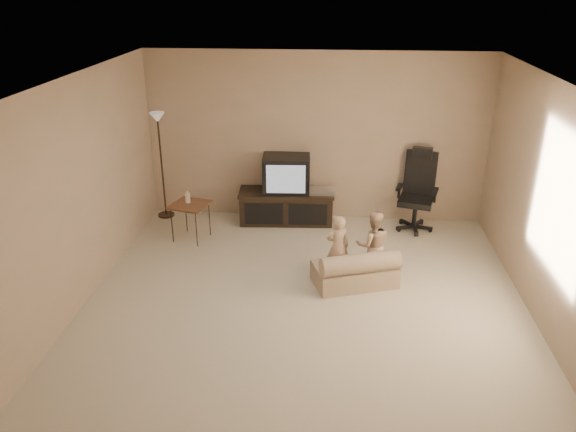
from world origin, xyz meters
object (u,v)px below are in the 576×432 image
side_table (190,205)px  tv_stand (287,195)px  child_sofa (356,271)px  floor_lamp (160,142)px  toddler_right (373,245)px  office_chair (417,201)px  toddler_left (338,247)px

side_table → tv_stand: bearing=29.0°
tv_stand → child_sofa: size_ratio=1.34×
floor_lamp → toddler_right: bearing=-28.4°
office_chair → side_table: bearing=-153.3°
side_table → toddler_left: toddler_left is taller
side_table → floor_lamp: size_ratio=0.44×
toddler_left → toddler_right: size_ratio=0.93×
office_chair → tv_stand: bearing=-166.9°
tv_stand → office_chair: (1.91, -0.07, 0.00)m
floor_lamp → child_sofa: bearing=-33.3°
tv_stand → toddler_right: bearing=-56.7°
office_chair → toddler_right: size_ratio=1.37×
child_sofa → floor_lamp: bearing=127.9°
office_chair → toddler_left: bearing=-111.1°
child_sofa → office_chair: bearing=44.0°
office_chair → child_sofa: bearing=-102.0°
side_table → floor_lamp: floor_lamp is taller
tv_stand → office_chair: size_ratio=1.23×
floor_lamp → toddler_left: floor_lamp is taller
floor_lamp → toddler_right: 3.58m
office_chair → child_sofa: size_ratio=1.09×
tv_stand → toddler_right: (1.19, -1.61, 0.01)m
tv_stand → floor_lamp: bearing=175.1°
tv_stand → office_chair: office_chair is taller
child_sofa → toddler_right: (0.19, 0.23, 0.24)m
tv_stand → side_table: bearing=-154.2°
toddler_left → side_table: bearing=-41.3°
side_table → child_sofa: (2.29, -1.12, -0.32)m
side_table → toddler_right: toddler_right is taller
toddler_left → child_sofa: bearing=119.0°
tv_stand → floor_lamp: floor_lamp is taller
side_table → floor_lamp: bearing=127.7°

